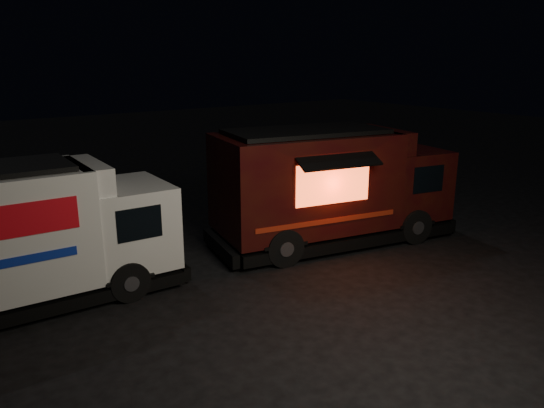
% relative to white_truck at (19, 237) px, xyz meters
% --- Properties ---
extents(ground, '(80.00, 80.00, 0.00)m').
position_rel_white_truck_xyz_m(ground, '(4.31, -3.20, -1.52)').
color(ground, black).
rests_on(ground, ground).
extents(white_truck, '(6.80, 2.59, 3.04)m').
position_rel_white_truck_xyz_m(white_truck, '(0.00, 0.00, 0.00)').
color(white_truck, silver).
rests_on(white_truck, ground).
extents(red_truck, '(7.37, 3.94, 3.26)m').
position_rel_white_truck_xyz_m(red_truck, '(8.05, -0.82, 0.11)').
color(red_truck, '#331009').
rests_on(red_truck, ground).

